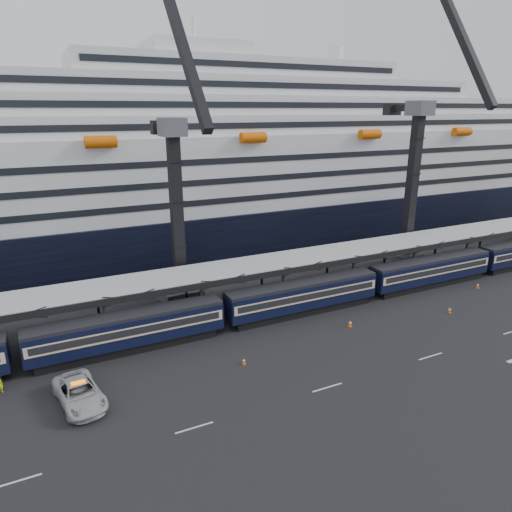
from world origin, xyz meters
The scene contains 13 objects.
ground centered at (0.00, 0.00, 0.00)m, with size 260.00×260.00×0.00m, color black.
lane_markings centered at (8.15, -5.23, 0.01)m, with size 111.00×4.27×0.02m.
train centered at (-4.65, 10.00, 2.20)m, with size 133.05×3.00×4.05m.
canopy centered at (0.00, 14.00, 5.25)m, with size 130.00×6.25×5.53m.
cruise_ship centered at (-1.08, 45.99, 12.34)m, with size 214.09×28.84×34.00m.
crane_dark_near centered at (-20.00, 18.59, 11.93)m, with size 4.50×17.75×35.08m.
crane_dark_mid centered at (15.00, 17.59, 13.36)m, with size 4.50×18.24×39.64m.
pickup_truck centered at (-33.39, 2.91, 0.93)m, with size 3.08×6.68×1.86m, color #A8A9AF.
traffic_cone_b centered at (-34.60, 3.07, 0.35)m, with size 0.35×0.35×0.71m.
traffic_cone_c centered at (-18.91, 2.62, 0.34)m, with size 0.34×0.34×0.68m.
traffic_cone_d centered at (-5.14, 4.63, 0.41)m, with size 0.41×0.41×0.83m.
traffic_cone_e centered at (7.58, 2.43, 0.39)m, with size 0.39×0.39×0.78m.
traffic_cone_f centered at (17.26, 6.48, 0.37)m, with size 0.38×0.38×0.76m.
Camera 1 is at (-34.27, -31.87, 22.88)m, focal length 32.00 mm.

